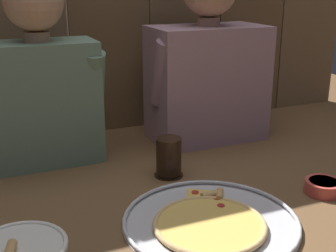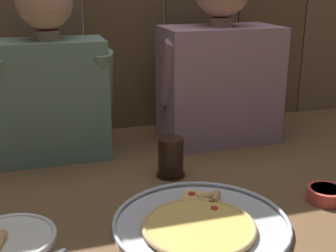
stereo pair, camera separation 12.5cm
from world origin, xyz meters
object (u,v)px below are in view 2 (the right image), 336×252
diner_left (50,74)px  dipping_bowl (326,194)px  diner_right (220,62)px  dinner_plate (8,239)px  drinking_glass (171,157)px  pizza_tray (201,223)px

diner_left → dipping_bowl: bearing=-38.7°
dipping_bowl → diner_right: (-0.09, 0.55, 0.27)m
diner_left → diner_right: diner_right is taller
diner_left → dinner_plate: bearing=-105.2°
dinner_plate → dipping_bowl: 0.82m
drinking_glass → diner_left: diner_left is taller
dipping_bowl → diner_left: 0.91m
diner_left → diner_right: (0.59, 0.00, 0.01)m
drinking_glass → dipping_bowl: drinking_glass is taller
drinking_glass → dipping_bowl: (0.36, -0.28, -0.04)m
pizza_tray → dinner_plate: 0.45m
drinking_glass → dipping_bowl: bearing=-37.9°
pizza_tray → dipping_bowl: bearing=4.3°
dipping_bowl → diner_right: size_ratio=0.16×
dinner_plate → dipping_bowl: bearing=-2.3°
dinner_plate → drinking_glass: 0.53m
diner_right → drinking_glass: bearing=-134.7°
dinner_plate → dipping_bowl: size_ratio=2.10×
pizza_tray → diner_left: (-0.31, 0.58, 0.27)m
dipping_bowl → diner_left: diner_left is taller
pizza_tray → dipping_bowl: dipping_bowl is taller
pizza_tray → diner_left: size_ratio=0.72×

